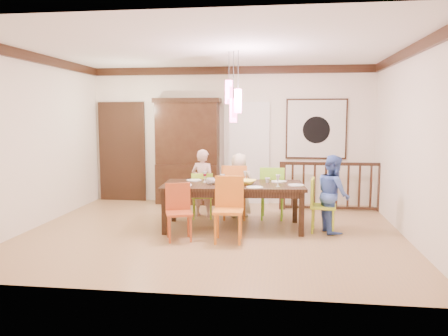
# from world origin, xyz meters

# --- Properties ---
(floor) EXTENTS (6.00, 6.00, 0.00)m
(floor) POSITION_xyz_m (0.00, 0.00, 0.00)
(floor) COLOR tan
(floor) RESTS_ON ground
(ceiling) EXTENTS (6.00, 6.00, 0.00)m
(ceiling) POSITION_xyz_m (0.00, 0.00, 2.90)
(ceiling) COLOR white
(ceiling) RESTS_ON wall_back
(wall_back) EXTENTS (6.00, 0.00, 6.00)m
(wall_back) POSITION_xyz_m (0.00, 2.50, 1.45)
(wall_back) COLOR silver
(wall_back) RESTS_ON floor
(wall_left) EXTENTS (0.00, 5.00, 5.00)m
(wall_left) POSITION_xyz_m (-3.00, 0.00, 1.45)
(wall_left) COLOR silver
(wall_left) RESTS_ON floor
(wall_right) EXTENTS (0.00, 5.00, 5.00)m
(wall_right) POSITION_xyz_m (3.00, 0.00, 1.45)
(wall_right) COLOR silver
(wall_right) RESTS_ON floor
(crown_molding) EXTENTS (6.00, 5.00, 0.16)m
(crown_molding) POSITION_xyz_m (0.00, 0.00, 2.82)
(crown_molding) COLOR black
(crown_molding) RESTS_ON wall_back
(panel_door) EXTENTS (1.04, 0.07, 2.24)m
(panel_door) POSITION_xyz_m (-2.40, 2.45, 1.05)
(panel_door) COLOR black
(panel_door) RESTS_ON wall_back
(white_doorway) EXTENTS (0.97, 0.05, 2.22)m
(white_doorway) POSITION_xyz_m (0.35, 2.46, 1.05)
(white_doorway) COLOR silver
(white_doorway) RESTS_ON wall_back
(painting) EXTENTS (1.25, 0.06, 1.25)m
(painting) POSITION_xyz_m (1.80, 2.46, 1.60)
(painting) COLOR black
(painting) RESTS_ON wall_back
(pendant_cluster) EXTENTS (0.27, 0.21, 1.14)m
(pendant_cluster) POSITION_xyz_m (0.30, 0.29, 2.11)
(pendant_cluster) COLOR #E9458A
(pendant_cluster) RESTS_ON ceiling
(dining_table) EXTENTS (2.38, 1.23, 0.75)m
(dining_table) POSITION_xyz_m (0.30, 0.29, 0.67)
(dining_table) COLOR black
(dining_table) RESTS_ON floor
(chair_far_left) EXTENTS (0.44, 0.44, 0.85)m
(chair_far_left) POSITION_xyz_m (-0.34, 0.96, 0.49)
(chair_far_left) COLOR #9ACB2C
(chair_far_left) RESTS_ON floor
(chair_far_mid) EXTENTS (0.47, 0.47, 1.00)m
(chair_far_mid) POSITION_xyz_m (0.26, 0.99, 0.57)
(chair_far_mid) COLOR #C86925
(chair_far_mid) RESTS_ON floor
(chair_far_right) EXTENTS (0.45, 0.45, 0.96)m
(chair_far_right) POSITION_xyz_m (0.94, 1.07, 0.55)
(chair_far_right) COLOR #7ECF2A
(chair_far_right) RESTS_ON floor
(chair_near_left) EXTENTS (0.48, 0.48, 0.85)m
(chair_near_left) POSITION_xyz_m (-0.43, -0.51, 0.48)
(chair_near_left) COLOR #B34820
(chair_near_left) RESTS_ON floor
(chair_near_mid) EXTENTS (0.45, 0.45, 0.96)m
(chair_near_mid) POSITION_xyz_m (0.32, -0.51, 0.55)
(chair_near_mid) COLOR orange
(chair_near_mid) RESTS_ON floor
(chair_end_right) EXTENTS (0.44, 0.44, 0.87)m
(chair_end_right) POSITION_xyz_m (1.77, 0.22, 0.50)
(chair_end_right) COLOR #B3CD25
(chair_end_right) RESTS_ON floor
(china_hutch) EXTENTS (1.42, 0.46, 2.24)m
(china_hutch) POSITION_xyz_m (-0.89, 2.30, 1.12)
(china_hutch) COLOR black
(china_hutch) RESTS_ON floor
(balustrade) EXTENTS (2.05, 0.12, 0.96)m
(balustrade) POSITION_xyz_m (2.08, 1.95, 0.50)
(balustrade) COLOR black
(balustrade) RESTS_ON floor
(person_far_left) EXTENTS (0.52, 0.41, 1.26)m
(person_far_left) POSITION_xyz_m (-0.35, 1.08, 0.63)
(person_far_left) COLOR beige
(person_far_left) RESTS_ON floor
(person_far_mid) EXTENTS (0.65, 0.51, 1.19)m
(person_far_mid) POSITION_xyz_m (0.32, 1.17, 0.59)
(person_far_mid) COLOR beige
(person_far_mid) RESTS_ON floor
(person_end_right) EXTENTS (0.60, 0.70, 1.25)m
(person_end_right) POSITION_xyz_m (1.92, 0.26, 0.63)
(person_end_right) COLOR #4769C7
(person_end_right) RESTS_ON floor
(serving_bowl) EXTENTS (0.40, 0.40, 0.08)m
(serving_bowl) POSITION_xyz_m (0.52, 0.22, 0.79)
(serving_bowl) COLOR yellow
(serving_bowl) RESTS_ON dining_table
(small_bowl) EXTENTS (0.27, 0.27, 0.07)m
(small_bowl) POSITION_xyz_m (0.03, 0.27, 0.78)
(small_bowl) COLOR white
(small_bowl) RESTS_ON dining_table
(cup_left) EXTENTS (0.17, 0.17, 0.11)m
(cup_left) POSITION_xyz_m (-0.06, 0.17, 0.80)
(cup_left) COLOR silver
(cup_left) RESTS_ON dining_table
(cup_right) EXTENTS (0.12, 0.12, 0.08)m
(cup_right) POSITION_xyz_m (0.86, 0.48, 0.79)
(cup_right) COLOR silver
(cup_right) RESTS_ON dining_table
(plate_far_left) EXTENTS (0.26, 0.26, 0.01)m
(plate_far_left) POSITION_xyz_m (-0.41, 0.56, 0.76)
(plate_far_left) COLOR white
(plate_far_left) RESTS_ON dining_table
(plate_far_mid) EXTENTS (0.26, 0.26, 0.01)m
(plate_far_mid) POSITION_xyz_m (0.22, 0.56, 0.76)
(plate_far_mid) COLOR white
(plate_far_mid) RESTS_ON dining_table
(plate_far_right) EXTENTS (0.26, 0.26, 0.01)m
(plate_far_right) POSITION_xyz_m (1.05, 0.60, 0.76)
(plate_far_right) COLOR white
(plate_far_right) RESTS_ON dining_table
(plate_near_left) EXTENTS (0.26, 0.26, 0.01)m
(plate_near_left) POSITION_xyz_m (-0.47, 0.03, 0.76)
(plate_near_left) COLOR white
(plate_near_left) RESTS_ON dining_table
(plate_near_mid) EXTENTS (0.26, 0.26, 0.01)m
(plate_near_mid) POSITION_xyz_m (0.68, -0.07, 0.76)
(plate_near_mid) COLOR white
(plate_near_mid) RESTS_ON dining_table
(plate_end_right) EXTENTS (0.26, 0.26, 0.01)m
(plate_end_right) POSITION_xyz_m (1.33, 0.23, 0.76)
(plate_end_right) COLOR white
(plate_end_right) RESTS_ON dining_table
(wine_glass_a) EXTENTS (0.08, 0.08, 0.19)m
(wine_glass_a) POSITION_xyz_m (-0.19, 0.41, 0.84)
(wine_glass_a) COLOR #590C19
(wine_glass_a) RESTS_ON dining_table
(wine_glass_b) EXTENTS (0.08, 0.08, 0.19)m
(wine_glass_b) POSITION_xyz_m (0.49, 0.50, 0.84)
(wine_glass_b) COLOR silver
(wine_glass_b) RESTS_ON dining_table
(wine_glass_c) EXTENTS (0.08, 0.08, 0.19)m
(wine_glass_c) POSITION_xyz_m (0.16, 0.04, 0.84)
(wine_glass_c) COLOR #590C19
(wine_glass_c) RESTS_ON dining_table
(wine_glass_d) EXTENTS (0.08, 0.08, 0.19)m
(wine_glass_d) POSITION_xyz_m (1.04, 0.08, 0.84)
(wine_glass_d) COLOR silver
(wine_glass_d) RESTS_ON dining_table
(napkin) EXTENTS (0.18, 0.14, 0.01)m
(napkin) POSITION_xyz_m (0.23, -0.05, 0.76)
(napkin) COLOR #D83359
(napkin) RESTS_ON dining_table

